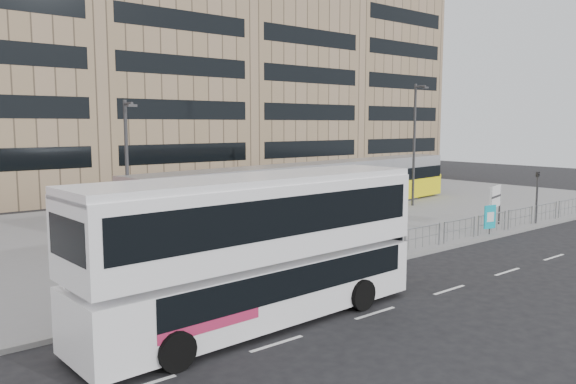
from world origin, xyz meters
TOP-DOWN VIEW (x-y plane):
  - ground at (0.00, 0.00)m, footprint 120.00×120.00m
  - plaza at (0.00, 12.00)m, footprint 64.00×24.00m
  - kerb at (0.00, 0.05)m, footprint 64.00×0.25m
  - building_row at (1.55, 34.27)m, footprint 70.40×18.40m
  - pedestrian_barrier at (2.00, 0.50)m, footprint 32.07×0.07m
  - road_markings at (1.00, -4.00)m, footprint 62.00×0.12m
  - double_decker_bus at (-9.43, -2.35)m, footprint 11.34×3.23m
  - tram at (5.74, 11.66)m, footprint 28.42×6.29m
  - station_sign at (10.26, 1.49)m, footprint 2.00×0.61m
  - ad_panel at (7.92, 0.40)m, footprint 0.84×0.20m
  - pedestrian at (-10.04, 3.94)m, footprint 0.54×0.68m
  - traffic_light_west at (-7.99, 1.24)m, footprint 0.18×0.22m
  - traffic_light_east at (13.10, 0.50)m, footprint 0.17×0.21m
  - lamp_post_west at (-7.74, 10.91)m, footprint 0.45×1.04m
  - lamp_post_east at (13.38, 9.78)m, footprint 0.45×1.04m

SIDE VIEW (x-z plane):
  - ground at x=0.00m, z-range 0.00..0.00m
  - road_markings at x=1.00m, z-range 0.00..0.01m
  - kerb at x=0.00m, z-range -0.01..0.16m
  - plaza at x=0.00m, z-range 0.00..0.15m
  - pedestrian at x=-10.04m, z-range 0.15..1.76m
  - pedestrian_barrier at x=2.00m, z-range 0.43..1.53m
  - ad_panel at x=7.92m, z-range 0.29..1.86m
  - station_sign at x=10.26m, z-range 0.60..2.96m
  - tram at x=5.74m, z-range 0.16..3.49m
  - traffic_light_west at x=-7.99m, z-range 0.57..3.67m
  - traffic_light_east at x=13.10m, z-range 0.57..3.67m
  - double_decker_bus at x=-9.43m, z-range 0.18..4.68m
  - lamp_post_west at x=-7.74m, z-range 0.51..7.56m
  - lamp_post_east at x=13.38m, z-range 0.53..9.23m
  - building_row at x=1.55m, z-range -2.69..28.51m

